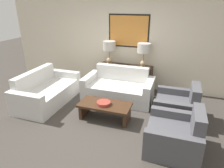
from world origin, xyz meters
name	(u,v)px	position (x,y,z in m)	size (l,w,h in m)	color
ground_plane	(99,126)	(0.00, 0.00, 0.00)	(20.00, 20.00, 0.00)	#3D3833
back_wall	(129,44)	(0.00, 2.38, 1.33)	(7.71, 0.12, 2.65)	beige
console_table	(125,77)	(0.00, 2.10, 0.37)	(1.55, 0.40, 0.74)	#332319
table_lamp_left	(109,48)	(-0.51, 2.10, 1.23)	(0.37, 0.37, 0.68)	tan
table_lamp_right	(144,50)	(0.51, 2.10, 1.23)	(0.37, 0.37, 0.68)	tan
couch_by_back_wall	(119,89)	(0.00, 1.40, 0.28)	(1.83, 0.94, 0.84)	silver
couch_by_side	(47,92)	(-1.72, 0.60, 0.28)	(0.94, 1.83, 0.84)	silver
coffee_table	(105,108)	(0.01, 0.31, 0.28)	(1.15, 0.56, 0.38)	#3D2616
decorative_bowl	(103,103)	(0.00, 0.27, 0.42)	(0.31, 0.31, 0.07)	#93382D
armchair_near_back_wall	(177,107)	(1.54, 0.86, 0.28)	(0.91, 0.94, 0.83)	#4C4C51
armchair_near_camera	(175,136)	(1.54, -0.24, 0.28)	(0.91, 0.94, 0.83)	#4C4C51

